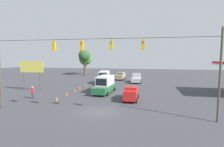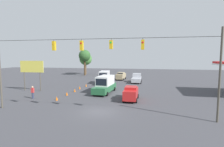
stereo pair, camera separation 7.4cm
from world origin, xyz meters
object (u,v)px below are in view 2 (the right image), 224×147
at_px(traffic_cone_nearest, 57,98).
at_px(box_truck_black_withflow_far, 104,78).
at_px(traffic_cone_fifth, 86,85).
at_px(traffic_cone_fourth, 80,88).
at_px(sedan_red_crossing_near, 131,93).
at_px(tree_horizon_right, 85,56).
at_px(pedestrian, 33,92).
at_px(pickup_truck_silver_oncoming_deep, 137,78).
at_px(box_truck_green_withflow_mid, 105,84).
at_px(traffic_cone_third, 75,90).
at_px(tree_horizon_left, 86,59).
at_px(overhead_signal_span, 96,62).
at_px(roadside_billboard, 32,69).
at_px(sedan_tan_withflow_deep, 121,76).
at_px(traffic_cone_second, 67,94).

bearing_deg(traffic_cone_nearest, box_truck_black_withflow_far, -100.72).
bearing_deg(traffic_cone_fifth, traffic_cone_fourth, 85.92).
relative_size(sedan_red_crossing_near, tree_horizon_right, 0.52).
height_order(traffic_cone_nearest, pedestrian, pedestrian).
height_order(traffic_cone_fifth, pedestrian, pedestrian).
relative_size(pickup_truck_silver_oncoming_deep, sedan_red_crossing_near, 1.26).
relative_size(box_truck_black_withflow_far, pedestrian, 3.51).
xyz_separation_m(pickup_truck_silver_oncoming_deep, box_truck_green_withflow_mid, (4.74, 12.98, 0.45)).
xyz_separation_m(box_truck_black_withflow_far, tree_horizon_right, (10.53, -15.99, 4.98)).
relative_size(traffic_cone_third, tree_horizon_right, 0.07).
relative_size(box_truck_green_withflow_mid, traffic_cone_third, 12.14).
distance_m(pickup_truck_silver_oncoming_deep, pedestrian, 24.01).
bearing_deg(sedan_red_crossing_near, traffic_cone_fifth, -43.31).
relative_size(box_truck_black_withflow_far, traffic_cone_fourth, 10.94).
height_order(traffic_cone_nearest, tree_horizon_left, tree_horizon_left).
bearing_deg(pedestrian, traffic_cone_fourth, -115.53).
bearing_deg(box_truck_black_withflow_far, overhead_signal_span, 101.28).
height_order(traffic_cone_nearest, tree_horizon_right, tree_horizon_right).
distance_m(box_truck_black_withflow_far, traffic_cone_nearest, 16.56).
xyz_separation_m(roadside_billboard, pedestrian, (-3.81, 5.31, -3.12)).
bearing_deg(tree_horizon_left, sedan_tan_withflow_deep, 139.10).
distance_m(roadside_billboard, pedestrian, 7.24).
bearing_deg(pickup_truck_silver_oncoming_deep, box_truck_green_withflow_mid, 69.94).
distance_m(box_truck_green_withflow_mid, roadside_billboard, 13.68).
bearing_deg(traffic_cone_third, traffic_cone_nearest, 88.96).
bearing_deg(tree_horizon_right, traffic_cone_fourth, 107.63).
distance_m(pickup_truck_silver_oncoming_deep, traffic_cone_fourth, 14.93).
height_order(box_truck_black_withflow_far, roadside_billboard, roadside_billboard).
bearing_deg(box_truck_green_withflow_mid, tree_horizon_left, -64.57).
distance_m(overhead_signal_span, tree_horizon_right, 39.77).
bearing_deg(traffic_cone_third, tree_horizon_left, -73.96).
relative_size(box_truck_green_withflow_mid, roadside_billboard, 1.32).
xyz_separation_m(traffic_cone_fifth, roadside_billboard, (8.07, 6.14, 3.77)).
xyz_separation_m(sedan_tan_withflow_deep, traffic_cone_second, (5.84, 20.46, -0.74)).
relative_size(traffic_cone_fourth, traffic_cone_fifth, 1.00).
relative_size(overhead_signal_span, traffic_cone_second, 40.49).
distance_m(traffic_cone_fourth, roadside_billboard, 9.26).
bearing_deg(traffic_cone_nearest, sedan_tan_withflow_deep, -103.83).
relative_size(box_truck_black_withflow_far, traffic_cone_nearest, 10.94).
relative_size(box_truck_green_withflow_mid, pedestrian, 3.90).
bearing_deg(traffic_cone_fifth, traffic_cone_nearest, 89.02).
relative_size(tree_horizon_left, tree_horizon_right, 0.90).
distance_m(traffic_cone_nearest, traffic_cone_fifth, 11.80).
bearing_deg(sedan_tan_withflow_deep, traffic_cone_second, 74.07).
distance_m(traffic_cone_second, tree_horizon_right, 30.55).
xyz_separation_m(overhead_signal_span, traffic_cone_third, (7.14, -10.84, -5.40)).
bearing_deg(pedestrian, traffic_cone_second, -144.37).
bearing_deg(roadside_billboard, traffic_cone_nearest, 144.29).
bearing_deg(roadside_billboard, sedan_tan_withflow_deep, -127.19).
distance_m(sedan_tan_withflow_deep, roadside_billboard, 22.87).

